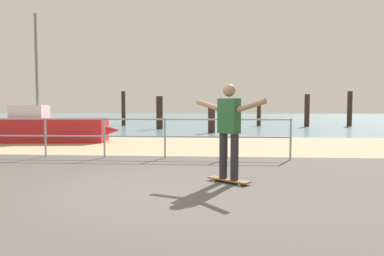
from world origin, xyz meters
The scene contains 13 objects.
ground_plane centered at (0.00, -1.00, 0.00)m, with size 24.00×10.00×0.04m, color #514C49.
beach_strip centered at (0.00, 7.00, 0.00)m, with size 24.00×6.00×0.04m, color tan.
sea_surface centered at (0.00, 35.00, 0.00)m, with size 72.00×50.00×0.04m, color slate.
railing_fence centered at (-1.66, 3.60, 0.70)m, with size 9.51×0.05×1.05m.
sailboat centered at (-5.00, 7.51, 0.52)m, with size 5.04×1.88×4.78m.
skateboard centered at (1.45, 0.82, 0.07)m, with size 0.75×0.65×0.08m.
skateboarder centered at (1.45, 0.82, 1.02)m, with size 1.19×0.96×1.65m.
groyne_post_0 centered at (-5.22, 18.64, 1.19)m, with size 0.27×0.27×2.38m, color #332319.
groyne_post_1 centered at (-2.13, 15.15, 0.97)m, with size 0.38×0.38×1.94m, color #332319.
groyne_post_2 centered at (0.96, 12.43, 0.70)m, with size 0.35×0.35×1.41m, color #332319.
groyne_post_3 centered at (4.04, 18.84, 0.81)m, with size 0.27×0.27×1.62m, color #332319.
groyne_post_4 centered at (7.13, 18.43, 1.07)m, with size 0.33×0.33×2.14m, color #332319.
groyne_post_5 centered at (10.22, 19.42, 1.19)m, with size 0.33×0.33×2.37m, color #332319.
Camera 1 is at (1.25, -5.28, 1.35)m, focal length 33.02 mm.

